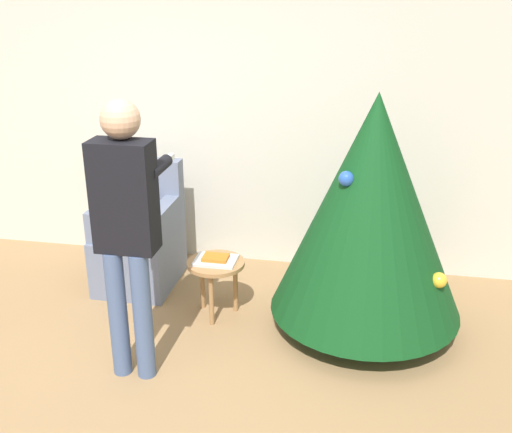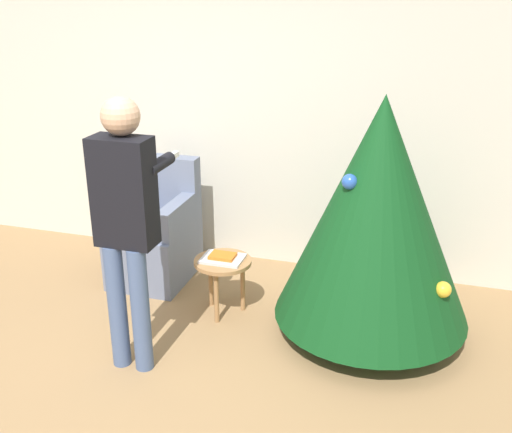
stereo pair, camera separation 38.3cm
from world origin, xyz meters
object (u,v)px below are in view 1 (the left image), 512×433
object	(u,v)px
side_stool	(216,269)
person_standing	(126,219)
christmas_tree	(371,207)
armchair	(140,241)

from	to	relation	value
side_stool	person_standing	bearing A→B (deg)	-114.14
christmas_tree	person_standing	xyz separation A→B (m)	(-1.45, -0.81, 0.12)
christmas_tree	side_stool	bearing A→B (deg)	-178.14
person_standing	side_stool	world-z (taller)	person_standing
side_stool	christmas_tree	bearing A→B (deg)	1.86
armchair	side_stool	xyz separation A→B (m)	(0.76, -0.43, 0.02)
christmas_tree	person_standing	world-z (taller)	person_standing
person_standing	side_stool	bearing A→B (deg)	65.86
christmas_tree	armchair	bearing A→B (deg)	168.00
christmas_tree	side_stool	xyz separation A→B (m)	(-1.11, -0.04, -0.56)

